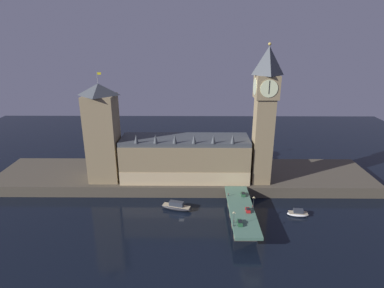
{
  "coord_description": "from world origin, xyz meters",
  "views": [
    {
      "loc": [
        6.34,
        -137.59,
        85.25
      ],
      "look_at": [
        4.97,
        20.0,
        30.47
      ],
      "focal_mm": 30.0,
      "sensor_mm": 36.0,
      "label": 1
    }
  ],
  "objects_px": {
    "pedestrian_near_rail": "(234,221)",
    "boat_downstream": "(298,213)",
    "car_northbound_trail": "(240,223)",
    "street_lamp_mid": "(254,201)",
    "car_southbound_trail": "(243,194)",
    "street_lamp_near": "(234,217)",
    "pedestrian_mid_walk": "(252,207)",
    "victoria_tower": "(103,133)",
    "car_southbound_lead": "(248,210)",
    "clock_tower": "(265,113)",
    "boat_upstream": "(176,207)",
    "pedestrian_far_rail": "(228,194)"
  },
  "relations": [
    {
      "from": "car_southbound_lead",
      "to": "street_lamp_near",
      "type": "bearing_deg",
      "value": -123.66
    },
    {
      "from": "victoria_tower",
      "to": "pedestrian_far_rail",
      "type": "relative_size",
      "value": 33.64
    },
    {
      "from": "victoria_tower",
      "to": "pedestrian_far_rail",
      "type": "distance_m",
      "value": 75.53
    },
    {
      "from": "car_southbound_trail",
      "to": "car_northbound_trail",
      "type": "bearing_deg",
      "value": -101.07
    },
    {
      "from": "clock_tower",
      "to": "boat_downstream",
      "type": "bearing_deg",
      "value": -61.15
    },
    {
      "from": "clock_tower",
      "to": "boat_upstream",
      "type": "height_order",
      "value": "clock_tower"
    },
    {
      "from": "pedestrian_far_rail",
      "to": "boat_upstream",
      "type": "distance_m",
      "value": 27.03
    },
    {
      "from": "pedestrian_near_rail",
      "to": "street_lamp_near",
      "type": "height_order",
      "value": "street_lamp_near"
    },
    {
      "from": "car_northbound_trail",
      "to": "street_lamp_mid",
      "type": "bearing_deg",
      "value": 58.56
    },
    {
      "from": "car_southbound_trail",
      "to": "pedestrian_near_rail",
      "type": "relative_size",
      "value": 2.43
    },
    {
      "from": "street_lamp_near",
      "to": "boat_upstream",
      "type": "height_order",
      "value": "street_lamp_near"
    },
    {
      "from": "clock_tower",
      "to": "pedestrian_mid_walk",
      "type": "xyz_separation_m",
      "value": [
        -9.35,
        -31.44,
        -37.66
      ]
    },
    {
      "from": "victoria_tower",
      "to": "street_lamp_mid",
      "type": "relative_size",
      "value": 9.76
    },
    {
      "from": "car_southbound_trail",
      "to": "pedestrian_far_rail",
      "type": "xyz_separation_m",
      "value": [
        -7.62,
        -0.85,
        0.29
      ]
    },
    {
      "from": "car_northbound_trail",
      "to": "street_lamp_mid",
      "type": "xyz_separation_m",
      "value": [
        8.02,
        13.13,
        3.11
      ]
    },
    {
      "from": "pedestrian_near_rail",
      "to": "clock_tower",
      "type": "bearing_deg",
      "value": 66.0
    },
    {
      "from": "clock_tower",
      "to": "victoria_tower",
      "type": "relative_size",
      "value": 1.24
    },
    {
      "from": "car_southbound_trail",
      "to": "pedestrian_far_rail",
      "type": "height_order",
      "value": "pedestrian_far_rail"
    },
    {
      "from": "pedestrian_mid_walk",
      "to": "street_lamp_near",
      "type": "bearing_deg",
      "value": -125.71
    },
    {
      "from": "pedestrian_near_rail",
      "to": "street_lamp_near",
      "type": "relative_size",
      "value": 0.25
    },
    {
      "from": "clock_tower",
      "to": "car_northbound_trail",
      "type": "xyz_separation_m",
      "value": [
        -16.97,
        -44.55,
        -37.84
      ]
    },
    {
      "from": "car_northbound_trail",
      "to": "boat_downstream",
      "type": "bearing_deg",
      "value": 30.55
    },
    {
      "from": "pedestrian_near_rail",
      "to": "car_southbound_trail",
      "type": "bearing_deg",
      "value": 73.2
    },
    {
      "from": "car_southbound_lead",
      "to": "boat_upstream",
      "type": "bearing_deg",
      "value": 158.56
    },
    {
      "from": "car_northbound_trail",
      "to": "pedestrian_far_rail",
      "type": "xyz_separation_m",
      "value": [
        -2.54,
        25.13,
        0.2
      ]
    },
    {
      "from": "pedestrian_mid_walk",
      "to": "street_lamp_mid",
      "type": "height_order",
      "value": "street_lamp_mid"
    },
    {
      "from": "clock_tower",
      "to": "car_southbound_lead",
      "type": "xyz_separation_m",
      "value": [
        -11.89,
        -34.09,
        -37.88
      ]
    },
    {
      "from": "car_southbound_trail",
      "to": "street_lamp_mid",
      "type": "bearing_deg",
      "value": -77.11
    },
    {
      "from": "pedestrian_near_rail",
      "to": "street_lamp_mid",
      "type": "bearing_deg",
      "value": 49.57
    },
    {
      "from": "pedestrian_near_rail",
      "to": "boat_downstream",
      "type": "height_order",
      "value": "pedestrian_near_rail"
    },
    {
      "from": "clock_tower",
      "to": "boat_upstream",
      "type": "xyz_separation_m",
      "value": [
        -45.73,
        -20.81,
        -44.08
      ]
    },
    {
      "from": "car_southbound_trail",
      "to": "street_lamp_near",
      "type": "relative_size",
      "value": 0.61
    },
    {
      "from": "pedestrian_mid_walk",
      "to": "street_lamp_near",
      "type": "distance_m",
      "value": 18.43
    },
    {
      "from": "victoria_tower",
      "to": "car_northbound_trail",
      "type": "height_order",
      "value": "victoria_tower"
    },
    {
      "from": "clock_tower",
      "to": "car_northbound_trail",
      "type": "height_order",
      "value": "clock_tower"
    },
    {
      "from": "street_lamp_near",
      "to": "boat_upstream",
      "type": "relative_size",
      "value": 0.42
    },
    {
      "from": "car_northbound_trail",
      "to": "boat_upstream",
      "type": "relative_size",
      "value": 0.29
    },
    {
      "from": "victoria_tower",
      "to": "car_southbound_lead",
      "type": "height_order",
      "value": "victoria_tower"
    },
    {
      "from": "street_lamp_mid",
      "to": "boat_downstream",
      "type": "height_order",
      "value": "street_lamp_mid"
    },
    {
      "from": "car_northbound_trail",
      "to": "street_lamp_mid",
      "type": "distance_m",
      "value": 15.7
    },
    {
      "from": "victoria_tower",
      "to": "boat_upstream",
      "type": "height_order",
      "value": "victoria_tower"
    },
    {
      "from": "car_southbound_lead",
      "to": "pedestrian_near_rail",
      "type": "bearing_deg",
      "value": -128.08
    },
    {
      "from": "clock_tower",
      "to": "pedestrian_mid_walk",
      "type": "distance_m",
      "value": 49.94
    },
    {
      "from": "clock_tower",
      "to": "street_lamp_mid",
      "type": "height_order",
      "value": "clock_tower"
    },
    {
      "from": "car_southbound_lead",
      "to": "boat_downstream",
      "type": "relative_size",
      "value": 0.39
    },
    {
      "from": "pedestrian_near_rail",
      "to": "victoria_tower",
      "type": "bearing_deg",
      "value": 145.18
    },
    {
      "from": "car_southbound_trail",
      "to": "pedestrian_far_rail",
      "type": "bearing_deg",
      "value": -173.64
    },
    {
      "from": "pedestrian_mid_walk",
      "to": "boat_downstream",
      "type": "xyz_separation_m",
      "value": [
        23.7,
        5.38,
        -6.79
      ]
    },
    {
      "from": "car_northbound_trail",
      "to": "car_southbound_trail",
      "type": "relative_size",
      "value": 1.13
    },
    {
      "from": "victoria_tower",
      "to": "car_southbound_lead",
      "type": "distance_m",
      "value": 87.64
    }
  ]
}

